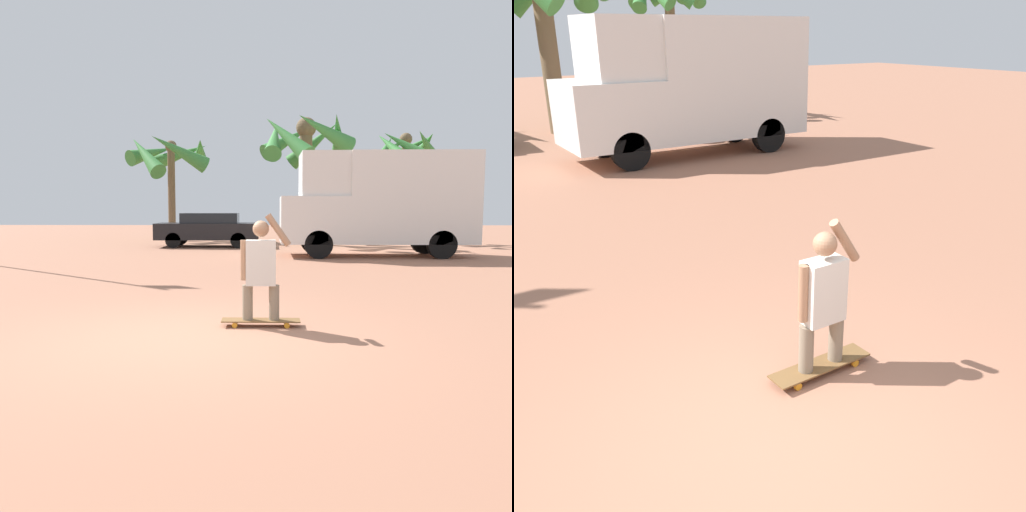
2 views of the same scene
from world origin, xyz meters
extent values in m
plane|color=#A36B51|center=(0.00, 0.00, 0.00)|extent=(80.00, 80.00, 0.00)
cube|color=brown|center=(0.90, 0.67, 0.08)|extent=(1.05, 0.25, 0.02)
cylinder|color=orange|center=(0.55, 0.57, 0.04)|extent=(0.07, 0.03, 0.07)
cylinder|color=orange|center=(0.55, 0.78, 0.04)|extent=(0.07, 0.03, 0.07)
cylinder|color=orange|center=(1.24, 0.57, 0.04)|extent=(0.07, 0.03, 0.07)
cylinder|color=orange|center=(1.24, 0.78, 0.04)|extent=(0.07, 0.03, 0.07)
cylinder|color=gray|center=(0.72, 0.67, 0.32)|extent=(0.14, 0.14, 0.47)
cylinder|color=gray|center=(1.07, 0.67, 0.32)|extent=(0.14, 0.14, 0.47)
cube|color=silver|center=(0.90, 0.67, 0.86)|extent=(0.39, 0.22, 0.60)
sphere|color=#A37556|center=(0.90, 0.67, 1.31)|extent=(0.22, 0.22, 0.22)
cylinder|color=#A37556|center=(0.67, 0.67, 0.89)|extent=(0.09, 0.09, 0.53)
cylinder|color=#A37556|center=(1.12, 0.67, 1.29)|extent=(0.35, 0.09, 0.44)
cylinder|color=black|center=(2.57, 9.67, 0.44)|extent=(0.89, 0.28, 0.89)
cylinder|color=black|center=(2.57, 11.46, 0.44)|extent=(0.89, 0.28, 0.89)
cylinder|color=black|center=(6.39, 9.67, 0.44)|extent=(0.89, 0.28, 0.89)
cylinder|color=black|center=(6.39, 11.46, 0.44)|extent=(0.89, 0.28, 0.89)
cube|color=white|center=(2.48, 10.57, 1.20)|extent=(2.16, 2.07, 1.51)
cube|color=black|center=(2.05, 10.57, 1.50)|extent=(0.04, 1.76, 0.75)
cube|color=white|center=(5.56, 10.57, 1.89)|extent=(4.00, 2.07, 2.90)
cube|color=white|center=(2.80, 10.57, 2.65)|extent=(1.51, 1.91, 1.39)
cylinder|color=black|center=(-2.74, 13.66, 0.31)|extent=(0.61, 0.22, 0.61)
cylinder|color=black|center=(-2.74, 15.25, 0.31)|extent=(0.61, 0.22, 0.61)
cylinder|color=black|center=(-0.17, 13.66, 0.31)|extent=(0.61, 0.22, 0.61)
cylinder|color=black|center=(-0.17, 15.25, 0.31)|extent=(0.61, 0.22, 0.61)
cube|color=black|center=(-1.46, 14.45, 0.63)|extent=(4.14, 1.81, 0.66)
cube|color=black|center=(-1.35, 14.45, 1.17)|extent=(2.28, 1.59, 0.41)
cylinder|color=brown|center=(7.15, 16.90, 2.32)|extent=(0.34, 0.34, 4.64)
sphere|color=brown|center=(7.15, 16.90, 4.64)|extent=(0.55, 0.55, 0.55)
cone|color=#387F38|center=(8.06, 16.92, 4.44)|extent=(0.54, 1.90, 1.13)
cone|color=#387F38|center=(7.70, 17.64, 4.41)|extent=(1.81, 1.54, 1.24)
cone|color=#387F38|center=(6.78, 17.74, 4.33)|extent=(1.86, 1.20, 1.45)
cone|color=#387F38|center=(6.38, 17.41, 4.29)|extent=(1.38, 1.73, 1.56)
cone|color=#387F38|center=(6.33, 16.49, 4.33)|extent=(1.28, 1.83, 1.46)
cone|color=#387F38|center=(6.77, 16.07, 4.35)|extent=(1.87, 1.21, 1.40)
cone|color=#387F38|center=(7.88, 16.35, 4.38)|extent=(1.53, 1.79, 1.32)
cylinder|color=brown|center=(2.62, 15.87, 2.50)|extent=(0.54, 0.54, 5.00)
sphere|color=brown|center=(2.62, 15.87, 5.00)|extent=(0.86, 0.86, 0.86)
cone|color=#387F38|center=(3.95, 15.59, 4.56)|extent=(1.30, 2.80, 2.11)
cone|color=#387F38|center=(3.07, 17.15, 4.49)|extent=(2.71, 1.58, 2.28)
cone|color=#387F38|center=(1.88, 17.01, 4.62)|extent=(2.73, 2.14, 1.94)
cone|color=#387F38|center=(1.27, 15.98, 4.54)|extent=(0.98, 2.74, 2.14)
cone|color=#387F38|center=(1.74, 14.83, 4.50)|extent=(2.48, 2.28, 2.27)
cone|color=#387F38|center=(3.28, 14.68, 4.68)|extent=(2.82, 2.03, 1.75)
cylinder|color=brown|center=(-3.68, 18.36, 2.26)|extent=(0.35, 0.35, 4.53)
sphere|color=brown|center=(-3.68, 18.36, 4.53)|extent=(0.56, 0.56, 0.56)
cone|color=#387F38|center=(-2.30, 18.55, 4.30)|extent=(1.17, 2.97, 1.51)
cone|color=#387F38|center=(-3.44, 19.73, 4.29)|extent=(2.98, 1.25, 1.54)
cone|color=#387F38|center=(-4.79, 19.20, 4.31)|extent=(2.38, 2.78, 1.49)
cone|color=#387F38|center=(-4.69, 17.40, 4.03)|extent=(2.43, 2.49, 2.30)
cone|color=#387F38|center=(-3.07, 17.10, 4.17)|extent=(2.91, 1.95, 1.91)
camera|label=1|loc=(0.99, -5.88, 1.58)|focal=35.00mm
camera|label=2|loc=(-2.10, -2.88, 3.04)|focal=40.00mm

